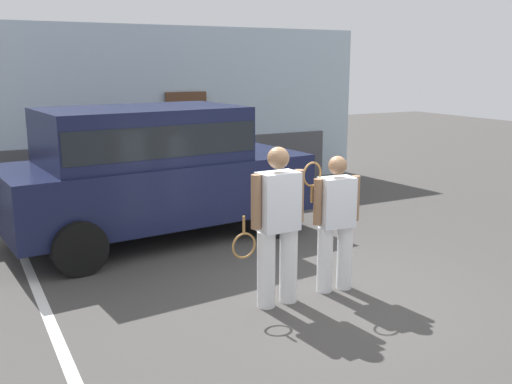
% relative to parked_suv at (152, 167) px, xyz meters
% --- Properties ---
extents(ground_plane, '(40.00, 40.00, 0.00)m').
position_rel_parked_suv_xyz_m(ground_plane, '(1.02, -3.15, -1.15)').
color(ground_plane, '#423F3D').
extents(parking_stripe_0, '(0.12, 4.40, 0.01)m').
position_rel_parked_suv_xyz_m(parking_stripe_0, '(-1.93, -1.65, -1.14)').
color(parking_stripe_0, silver).
rests_on(parking_stripe_0, ground_plane).
extents(house_frontage, '(10.04, 0.40, 3.45)m').
position_rel_parked_suv_xyz_m(house_frontage, '(1.03, 3.32, 0.48)').
color(house_frontage, silver).
rests_on(house_frontage, ground_plane).
extents(parked_suv, '(4.75, 2.50, 2.05)m').
position_rel_parked_suv_xyz_m(parked_suv, '(0.00, 0.00, 0.00)').
color(parked_suv, '#141938').
rests_on(parked_suv, ground_plane).
extents(tennis_player_man, '(0.92, 0.30, 1.81)m').
position_rel_parked_suv_xyz_m(tennis_player_man, '(0.44, -3.08, -0.21)').
color(tennis_player_man, white).
rests_on(tennis_player_man, ground_plane).
extents(tennis_player_woman, '(0.75, 0.29, 1.64)m').
position_rel_parked_suv_xyz_m(tennis_player_woman, '(1.26, -3.04, -0.29)').
color(tennis_player_woman, white).
rests_on(tennis_player_woman, ground_plane).
extents(potted_plant_by_porch, '(0.70, 0.70, 0.92)m').
position_rel_parked_suv_xyz_m(potted_plant_by_porch, '(2.92, 2.02, -0.63)').
color(potted_plant_by_porch, gray).
rests_on(potted_plant_by_porch, ground_plane).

